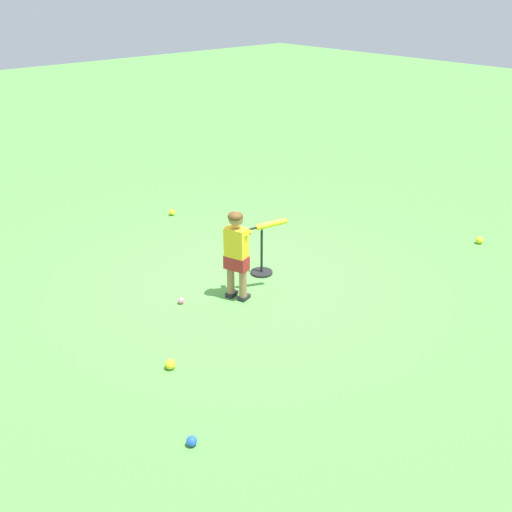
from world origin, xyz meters
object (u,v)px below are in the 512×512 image
Objects in this scene: play_ball_far_right at (192,441)px; batting_tee at (262,266)px; child_batter at (238,247)px; play_ball_far_left at (181,301)px; play_ball_behind_batter at (172,212)px; play_ball_by_bucket at (170,364)px; play_ball_midfield at (480,240)px.

play_ball_far_right is 0.15× the size of batting_tee.
play_ball_far_left is at bearing -119.37° from child_batter.
batting_tee is (-0.29, 0.63, -0.55)m from child_batter.
batting_tee reaches higher than play_ball_behind_batter.
play_ball_behind_batter is 4.20m from play_ball_by_bucket.
play_ball_by_bucket is 1.14× the size of play_ball_far_right.
play_ball_midfield reaches higher than play_ball_far_right.
play_ball_far_left is (-1.99, 1.34, -0.01)m from play_ball_far_right.
play_ball_behind_batter is 2.50m from batting_tee.
play_ball_far_right is at bearing -33.48° from play_ball_behind_batter.
batting_tee is (2.48, -0.37, 0.05)m from play_ball_behind_batter.
play_ball_behind_batter is 1.11× the size of play_ball_far_right.
child_batter is 1.69m from play_ball_by_bucket.
play_ball_far_right is at bearing -83.67° from play_ball_midfield.
play_ball_midfield is 3.21m from batting_tee.
play_ball_far_right is 3.22m from batting_tee.
play_ball_by_bucket is at bearing -35.40° from play_ball_behind_batter.
play_ball_by_bucket is at bearing 153.78° from play_ball_far_right.
child_batter reaches higher than play_ball_midfield.
child_batter is 10.46× the size of play_ball_by_bucket.
play_ball_behind_batter is 5.31m from play_ball_far_right.
play_ball_midfield is 5.51m from play_ball_far_right.
batting_tee is at bearing -114.74° from play_ball_midfield.
play_ball_by_bucket is at bearing -65.44° from child_batter.
play_ball_far_right is (4.43, -2.93, -0.00)m from play_ball_behind_batter.
play_ball_far_right reaches higher than play_ball_far_left.
play_ball_far_left is at bearing -33.18° from play_ball_behind_batter.
child_batter is at bearing 60.63° from play_ball_far_left.
child_batter reaches higher than play_ball_behind_batter.
play_ball_far_right is 2.40m from play_ball_far_left.
batting_tee is at bearing 127.36° from play_ball_far_right.
play_ball_midfield is 1.14× the size of play_ball_far_right.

